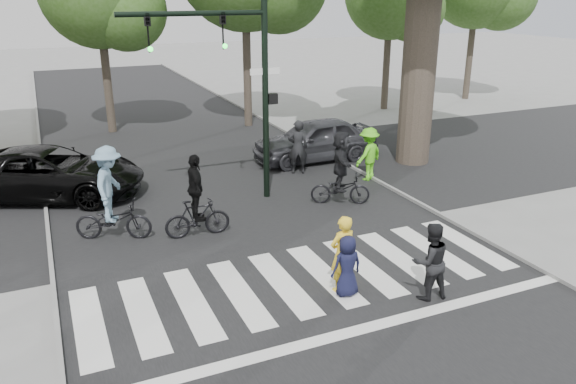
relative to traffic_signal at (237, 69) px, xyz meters
name	(u,v)px	position (x,y,z in m)	size (l,w,h in m)	color
ground	(325,301)	(-0.35, -6.20, -3.90)	(120.00, 120.00, 0.00)	gray
road_stem	(243,216)	(-0.35, -1.20, -3.90)	(10.00, 70.00, 0.01)	black
road_cross	(212,184)	(-0.35, 1.80, -3.89)	(70.00, 10.00, 0.01)	black
curb_left	(49,245)	(-5.40, -1.20, -3.85)	(0.10, 70.00, 0.10)	gray
curb_right	(394,190)	(4.70, -1.20, -3.85)	(0.10, 70.00, 0.10)	gray
crosswalk	(311,286)	(-0.35, -5.54, -3.89)	(10.00, 3.85, 0.01)	silver
traffic_signal	(237,69)	(0.00, 0.00, 0.00)	(4.45, 0.29, 6.00)	black
pedestrian_woman	(343,254)	(0.17, -5.94, -3.06)	(0.61, 0.40, 1.68)	yellow
pedestrian_child	(347,266)	(0.16, -6.15, -3.24)	(0.65, 0.42, 1.33)	#141633
pedestrian_adult	(430,261)	(1.63, -6.93, -3.08)	(0.80, 0.63, 1.65)	black
cyclist_left	(111,200)	(-3.85, -1.31, -2.85)	(2.02, 1.42, 2.43)	black
cyclist_mid	(197,204)	(-1.86, -2.03, -3.01)	(1.69, 1.04, 2.18)	black
cyclist_right	(341,172)	(2.61, -1.43, -2.92)	(1.82, 1.68, 2.20)	black
car_suv	(49,173)	(-5.18, 2.62, -3.13)	(2.56, 5.54, 1.54)	black
car_grey	(315,140)	(3.95, 2.92, -3.11)	(1.86, 4.62, 1.57)	#3A3A3F
bystander_hivis	(369,154)	(4.54, 0.16, -3.02)	(1.14, 0.66, 1.77)	#5BDA1E
bystander_dark	(298,147)	(2.69, 1.73, -2.97)	(0.68, 0.45, 1.87)	black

